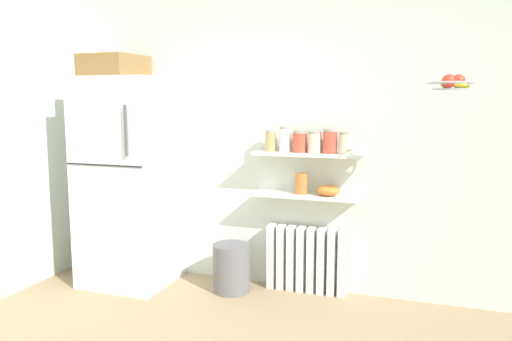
% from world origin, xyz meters
% --- Properties ---
extents(back_wall, '(7.04, 0.10, 2.60)m').
position_xyz_m(back_wall, '(0.00, 2.05, 1.30)').
color(back_wall, silver).
rests_on(back_wall, ground_plane).
extents(refrigerator, '(0.72, 0.73, 1.97)m').
position_xyz_m(refrigerator, '(-1.45, 1.65, 0.93)').
color(refrigerator, silver).
rests_on(refrigerator, ground_plane).
extents(radiator, '(0.66, 0.12, 0.55)m').
position_xyz_m(radiator, '(0.07, 1.92, 0.28)').
color(radiator, white).
rests_on(radiator, ground_plane).
extents(wall_shelf_lower, '(0.88, 0.22, 0.02)m').
position_xyz_m(wall_shelf_lower, '(0.07, 1.89, 0.82)').
color(wall_shelf_lower, white).
extents(wall_shelf_upper, '(0.88, 0.22, 0.02)m').
position_xyz_m(wall_shelf_upper, '(0.07, 1.89, 1.16)').
color(wall_shelf_upper, white).
extents(storage_jar_0, '(0.09, 0.09, 0.18)m').
position_xyz_m(storage_jar_0, '(-0.24, 1.89, 1.26)').
color(storage_jar_0, tan).
rests_on(storage_jar_0, wall_shelf_upper).
extents(storage_jar_1, '(0.10, 0.10, 0.21)m').
position_xyz_m(storage_jar_1, '(-0.11, 1.89, 1.27)').
color(storage_jar_1, silver).
rests_on(storage_jar_1, wall_shelf_upper).
extents(storage_jar_2, '(0.12, 0.12, 0.18)m').
position_xyz_m(storage_jar_2, '(0.01, 1.89, 1.26)').
color(storage_jar_2, '#C64C38').
rests_on(storage_jar_2, wall_shelf_upper).
extents(storage_jar_3, '(0.11, 0.11, 0.17)m').
position_xyz_m(storage_jar_3, '(0.13, 1.89, 1.26)').
color(storage_jar_3, beige).
rests_on(storage_jar_3, wall_shelf_upper).
extents(storage_jar_4, '(0.11, 0.11, 0.19)m').
position_xyz_m(storage_jar_4, '(0.26, 1.89, 1.27)').
color(storage_jar_4, '#C64C38').
rests_on(storage_jar_4, wall_shelf_upper).
extents(storage_jar_5, '(0.11, 0.11, 0.17)m').
position_xyz_m(storage_jar_5, '(0.38, 1.89, 1.26)').
color(storage_jar_5, beige).
rests_on(storage_jar_5, wall_shelf_upper).
extents(vase, '(0.10, 0.10, 0.17)m').
position_xyz_m(vase, '(0.03, 1.89, 0.92)').
color(vase, '#CC7033').
rests_on(vase, wall_shelf_lower).
extents(shelf_bowl, '(0.19, 0.19, 0.09)m').
position_xyz_m(shelf_bowl, '(0.25, 1.89, 0.88)').
color(shelf_bowl, orange).
rests_on(shelf_bowl, wall_shelf_lower).
extents(trash_bin, '(0.31, 0.31, 0.40)m').
position_xyz_m(trash_bin, '(-0.52, 1.71, 0.20)').
color(trash_bin, slate).
rests_on(trash_bin, ground_plane).
extents(hanging_fruit_basket, '(0.29, 0.29, 0.10)m').
position_xyz_m(hanging_fruit_basket, '(1.12, 1.45, 1.70)').
color(hanging_fruit_basket, '#B2B2B7').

